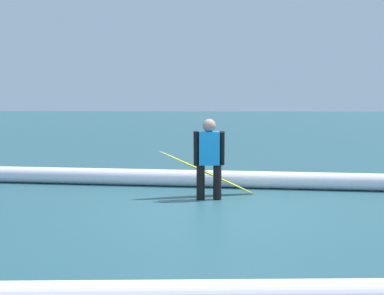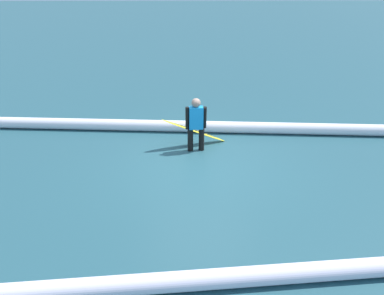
% 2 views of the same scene
% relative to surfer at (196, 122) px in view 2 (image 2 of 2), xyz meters
% --- Properties ---
extents(ground_plane, '(127.20, 127.20, 0.00)m').
position_rel_surfer_xyz_m(ground_plane, '(-0.10, 0.88, -0.75)').
color(ground_plane, '#26515C').
extents(surfer, '(0.52, 0.25, 1.36)m').
position_rel_surfer_xyz_m(surfer, '(0.00, 0.00, 0.00)').
color(surfer, black).
rests_on(surfer, ground_plane).
extents(surfboard, '(1.72, 0.75, 0.84)m').
position_rel_surfer_xyz_m(surfboard, '(0.03, -0.31, -0.35)').
color(surfboard, yellow).
rests_on(surfboard, ground_plane).
extents(wave_crest_foreground, '(25.18, 2.28, 0.32)m').
position_rel_surfer_xyz_m(wave_crest_foreground, '(-1.46, -1.15, -0.59)').
color(wave_crest_foreground, white).
rests_on(wave_crest_foreground, ground_plane).
extents(wave_crest_midground, '(16.98, 1.65, 0.29)m').
position_rel_surfer_xyz_m(wave_crest_midground, '(1.93, 4.88, -0.61)').
color(wave_crest_midground, white).
rests_on(wave_crest_midground, ground_plane).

